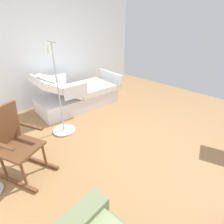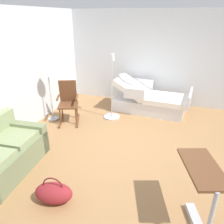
{
  "view_description": "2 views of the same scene",
  "coord_description": "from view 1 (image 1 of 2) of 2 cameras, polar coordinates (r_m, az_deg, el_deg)",
  "views": [
    {
      "loc": [
        -1.71,
        2.24,
        2.0
      ],
      "look_at": [
        0.05,
        0.48,
        0.69
      ],
      "focal_mm": 28.43,
      "sensor_mm": 36.0,
      "label": 1
    },
    {
      "loc": [
        -4.0,
        -0.8,
        2.51
      ],
      "look_at": [
        -0.3,
        0.37,
        0.79
      ],
      "focal_mm": 35.0,
      "sensor_mm": 36.0,
      "label": 2
    }
  ],
  "objects": [
    {
      "name": "iv_pole",
      "position": [
        3.59,
        -15.62,
        -2.5
      ],
      "size": [
        0.44,
        0.44,
        1.69
      ],
      "color": "#B2B5BA",
      "rests_on": "ground"
    },
    {
      "name": "side_wall",
      "position": [
        4.88,
        -18.38,
        18.87
      ],
      "size": [
        0.1,
        5.27,
        2.7
      ],
      "primitive_type": "cube",
      "color": "silver",
      "rests_on": "ground"
    },
    {
      "name": "hospital_bed",
      "position": [
        4.53,
        -10.9,
        5.35
      ],
      "size": [
        1.14,
        2.14,
        1.05
      ],
      "color": "silver",
      "rests_on": "ground"
    },
    {
      "name": "ground_plane",
      "position": [
        3.45,
        6.25,
        -7.8
      ],
      "size": [
        6.34,
        6.34,
        0.0
      ],
      "primitive_type": "plane",
      "color": "#9E7247"
    },
    {
      "name": "rocking_chair",
      "position": [
        2.76,
        -28.57,
        -8.92
      ],
      "size": [
        0.88,
        0.72,
        1.05
      ],
      "color": "brown",
      "rests_on": "ground"
    }
  ]
}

